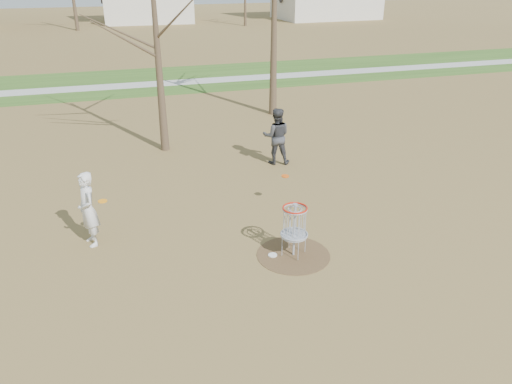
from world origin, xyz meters
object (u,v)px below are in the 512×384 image
at_px(player_standing, 88,209).
at_px(disc_grounded, 273,255).
at_px(disc_golf_basket, 295,222).
at_px(player_throwing, 276,136).

distance_m(player_standing, disc_grounded, 4.69).
bearing_deg(disc_golf_basket, disc_grounded, 166.96).
bearing_deg(player_throwing, player_standing, 48.42).
bearing_deg(disc_grounded, disc_golf_basket, -13.04).
bearing_deg(player_standing, player_throwing, 104.68).
bearing_deg(player_throwing, disc_grounded, 86.49).
height_order(player_standing, disc_grounded, player_standing).
relative_size(player_standing, disc_grounded, 8.78).
bearing_deg(disc_grounded, player_standing, 155.82).
relative_size(player_throwing, disc_golf_basket, 1.48).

